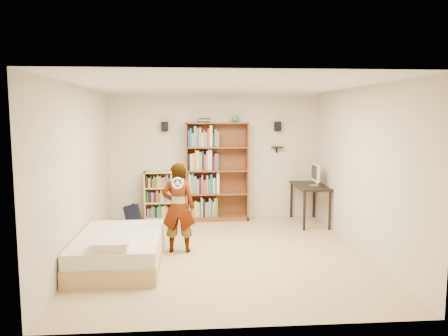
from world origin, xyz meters
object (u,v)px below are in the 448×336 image
Objects in this scene: daybed at (119,246)px; low_bookshelf at (165,196)px; person at (178,208)px; tall_bookshelf at (217,172)px; computer_desk at (309,204)px.

low_bookshelf is at bearing 79.06° from daybed.
person is (0.88, 0.54, 0.46)m from daybed.
daybed is 1.30× the size of person.
low_bookshelf is at bearing 178.27° from tall_bookshelf.
low_bookshelf is (-1.12, 0.03, -0.52)m from tall_bookshelf.
tall_bookshelf is 1.98× the size of low_bookshelf.
daybed is 1.13m from person.
computer_desk is 0.62× the size of daybed.
tall_bookshelf reaches higher than person.
tall_bookshelf is 3.25m from daybed.
computer_desk is at bearing -9.15° from low_bookshelf.
daybed is (-3.54, -2.24, -0.12)m from computer_desk.
person reaches higher than computer_desk.
computer_desk is at bearing -13.41° from tall_bookshelf.
daybed is at bearing -121.43° from tall_bookshelf.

